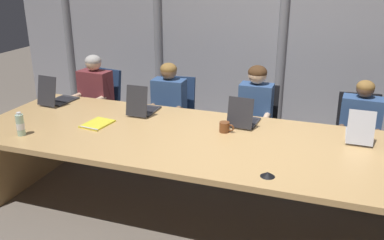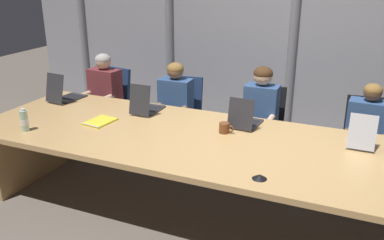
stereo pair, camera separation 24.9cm
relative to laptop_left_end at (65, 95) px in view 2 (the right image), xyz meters
name	(u,v)px [view 2 (the right image)]	position (x,y,z in m)	size (l,w,h in m)	color
ground_plane	(230,218)	(2.14, -0.43, -0.82)	(15.68, 15.68, 0.00)	#6B6056
conference_table	(232,157)	(2.14, -0.43, -0.19)	(4.92, 1.44, 0.76)	tan
curtain_backdrop	(288,27)	(2.14, 1.79, 0.66)	(7.84, 0.17, 2.96)	#9999A0
laptop_left_end	(65,95)	(0.00, 0.00, 0.00)	(0.28, 0.44, 0.34)	#2D2D33
laptop_left_mid	(146,106)	(1.06, 0.00, 0.00)	(0.23, 0.40, 0.33)	#2D2D33
laptop_center	(245,120)	(2.12, 0.02, -0.01)	(0.27, 0.38, 0.30)	#2D2D33
laptop_right_mid	(362,137)	(3.17, 0.01, -0.01)	(0.23, 0.43, 0.30)	#BCBCC1
office_chair_left_end	(110,114)	(0.05, 0.77, -0.47)	(0.60, 0.61, 0.95)	navy
office_chair_left_mid	(181,125)	(1.11, 0.77, -0.48)	(0.60, 0.60, 0.93)	navy
office_chair_center	(262,138)	(2.13, 0.77, -0.48)	(0.60, 0.60, 0.92)	black
office_chair_right_mid	(363,154)	(3.22, 0.77, -0.48)	(0.60, 0.60, 0.92)	black
person_left_end	(101,94)	(0.05, 0.62, -0.15)	(0.45, 0.57, 1.17)	brown
person_left_mid	(173,105)	(1.07, 0.61, -0.17)	(0.40, 0.55, 1.15)	#335184
person_center	(259,114)	(2.12, 0.61, -0.14)	(0.37, 0.55, 1.20)	#335184
person_right_mid	(366,133)	(3.21, 0.61, -0.19)	(0.44, 0.57, 1.12)	#335184
water_bottle_primary	(24,121)	(0.28, -0.91, 0.04)	(0.07, 0.07, 0.22)	#ADD1B2
coffee_mug_near	(225,128)	(2.00, -0.23, -0.02)	(0.14, 0.09, 0.10)	brown
conference_mic_left_side	(260,177)	(2.52, -0.96, -0.05)	(0.11, 0.11, 0.04)	black
spiral_notepad	(100,122)	(0.79, -0.45, -0.06)	(0.26, 0.33, 0.03)	yellow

